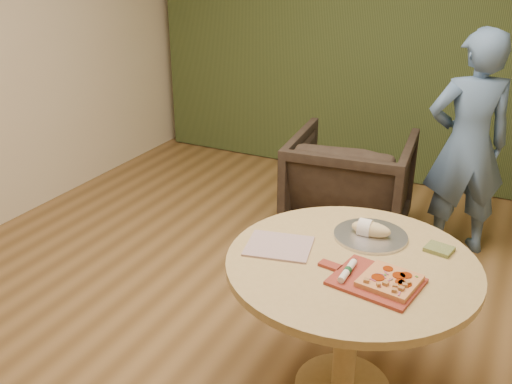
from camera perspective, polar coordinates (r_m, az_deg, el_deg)
The scene contains 12 objects.
room_shell at distance 2.54m, azimuth -0.65°, elevation 8.55°, with size 5.04×6.04×2.84m.
curtain at distance 5.24m, azimuth 14.67°, elevation 15.80°, with size 4.80×0.14×2.78m, color #2E3D1B.
pedestal_table at distance 2.69m, azimuth 9.39°, elevation -9.34°, with size 1.14×1.14×0.75m.
pizza_paddle at distance 2.48m, azimuth 11.70°, elevation -8.69°, with size 0.47×0.33×0.01m.
flatbread_pizza at distance 2.46m, azimuth 13.26°, elevation -8.63°, with size 0.25×0.25×0.04m.
cutlery_roll at distance 2.48m, azimuth 9.14°, elevation -7.78°, with size 0.03×0.20×0.03m.
newspaper at distance 2.69m, azimuth 2.31°, elevation -5.43°, with size 0.30×0.25×0.01m, color silver.
serving_tray at distance 2.83m, azimuth 11.38°, elevation -4.31°, with size 0.36×0.36×0.02m.
bread_roll at distance 2.81m, azimuth 11.26°, elevation -3.62°, with size 0.19×0.09×0.09m.
green_packet at distance 2.79m, azimuth 17.85°, elevation -5.45°, with size 0.12×0.10×0.02m, color #54612B.
armchair at distance 4.28m, azimuth 9.40°, elevation 1.14°, with size 0.85×0.80×0.88m, color black.
person_standing at distance 4.14m, azimuth 20.39°, elevation 4.35°, with size 0.58×0.38×1.58m, color #50719A.
Camera 1 is at (1.13, -2.17, 2.07)m, focal length 40.00 mm.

